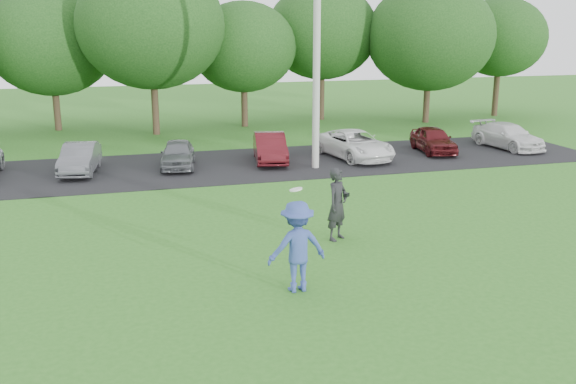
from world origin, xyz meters
TOP-DOWN VIEW (x-y plane):
  - ground at (0.00, 0.00)m, footprint 100.00×100.00m
  - parking_lot at (0.00, 13.00)m, footprint 32.00×6.50m
  - utility_pole at (3.43, 11.61)m, footprint 0.28×0.28m
  - frisbee_player at (-0.74, 0.19)m, footprint 1.32×0.81m
  - camera_bystander at (1.25, 3.13)m, footprint 0.85×0.80m
  - parked_cars at (-0.35, 13.08)m, footprint 28.41×4.58m
  - tree_row at (1.51, 22.76)m, footprint 42.39×9.85m

SIDE VIEW (x-z plane):
  - ground at x=0.00m, z-range 0.00..0.00m
  - parking_lot at x=0.00m, z-range 0.00..0.03m
  - parked_cars at x=-0.35m, z-range 0.01..1.19m
  - camera_bystander at x=1.25m, z-range 0.00..1.95m
  - frisbee_player at x=-0.74m, z-range -0.17..2.15m
  - tree_row at x=1.51m, z-range 0.59..9.23m
  - utility_pole at x=3.43m, z-range 0.00..10.91m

